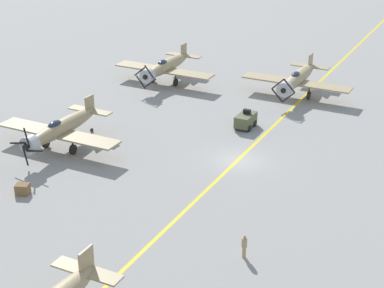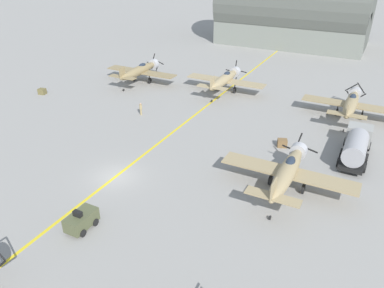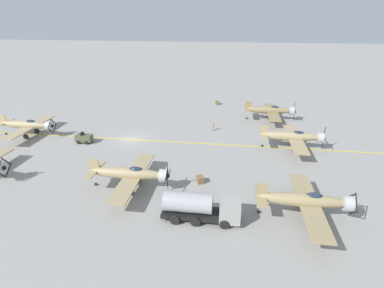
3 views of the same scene
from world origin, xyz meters
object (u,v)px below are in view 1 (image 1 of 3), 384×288
at_px(airplane_near_center, 297,79).
at_px(tow_tractor, 246,120).
at_px(airplane_mid_right, 60,129).
at_px(supply_crate_by_tanker, 23,189).
at_px(airplane_near_right, 165,67).
at_px(ground_crew_walking, 244,245).

distance_m(airplane_near_center, tow_tractor, 11.01).
xyz_separation_m(airplane_mid_right, supply_crate_by_tanker, (-2.51, 8.13, -1.59)).
xyz_separation_m(airplane_mid_right, airplane_near_center, (-14.11, -23.11, -0.00)).
bearing_deg(tow_tractor, airplane_near_right, -31.32).
relative_size(airplane_near_right, supply_crate_by_tanker, 11.80).
bearing_deg(airplane_near_center, airplane_mid_right, 74.01).
relative_size(airplane_near_right, tow_tractor, 4.62).
bearing_deg(airplane_near_center, tow_tractor, 97.65).
height_order(ground_crew_walking, supply_crate_by_tanker, ground_crew_walking).
relative_size(airplane_near_right, ground_crew_walking, 7.22).
bearing_deg(airplane_near_right, airplane_mid_right, 92.22).
relative_size(airplane_near_right, airplane_near_center, 1.00).
relative_size(airplane_near_right, airplane_mid_right, 1.00).
height_order(airplane_near_center, tow_tractor, airplane_near_center).
bearing_deg(airplane_mid_right, airplane_near_right, -73.62).
bearing_deg(tow_tractor, supply_crate_by_tanker, 63.63).
bearing_deg(airplane_near_right, airplane_near_center, -170.00).
relative_size(airplane_mid_right, airplane_near_center, 1.00).
bearing_deg(tow_tractor, airplane_mid_right, 44.17).
bearing_deg(airplane_near_right, ground_crew_walking, 127.32).
bearing_deg(ground_crew_walking, supply_crate_by_tanker, -0.50).
distance_m(airplane_near_right, ground_crew_walking, 36.21).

